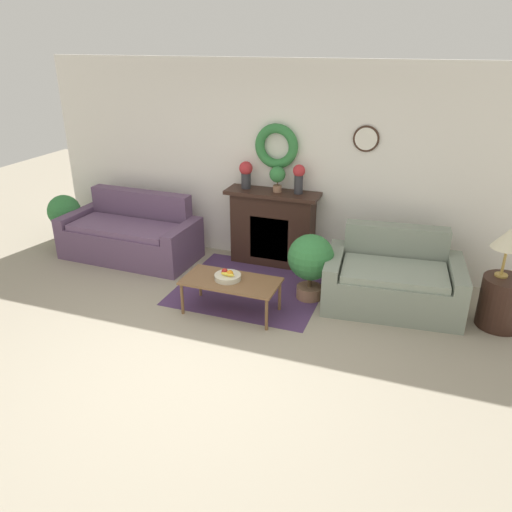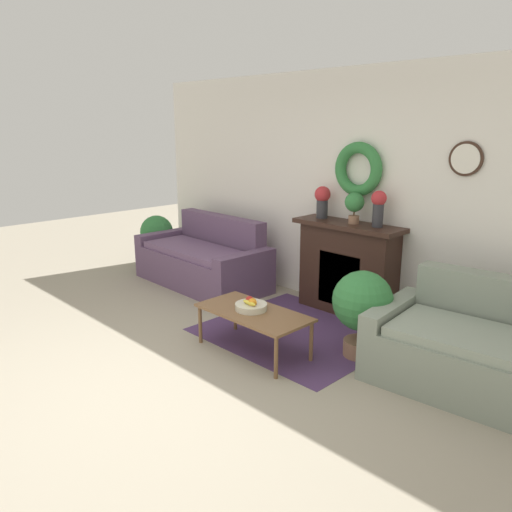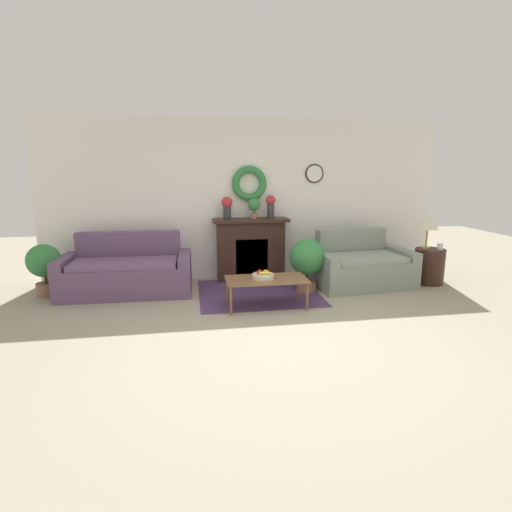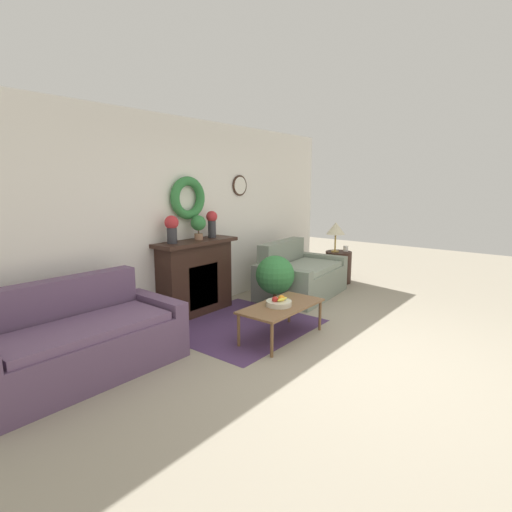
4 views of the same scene
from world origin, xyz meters
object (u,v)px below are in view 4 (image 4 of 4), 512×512
object	(u,v)px
fruit_bowl	(279,302)
vase_on_mantel_right	(212,222)
table_lamp	(336,229)
potted_plant_floor_by_loveseat	(275,277)
loveseat_right	(300,276)
mug	(346,249)
couch_left	(79,343)
side_table_by_loveseat	(338,267)
potted_plant_on_mantel	(198,224)
fireplace	(196,277)
coffee_table	(282,308)
vase_on_mantel_left	(172,227)

from	to	relation	value
fruit_bowl	vase_on_mantel_right	world-z (taller)	vase_on_mantel_right
table_lamp	potted_plant_floor_by_loveseat	distance (m)	2.13
fruit_bowl	potted_plant_floor_by_loveseat	size ratio (longest dim) A/B	0.37
loveseat_right	mug	xyz separation A→B (m)	(1.28, -0.18, 0.32)
couch_left	side_table_by_loveseat	distance (m)	4.85
table_lamp	potted_plant_floor_by_loveseat	bearing A→B (deg)	-176.27
potted_plant_floor_by_loveseat	vase_on_mantel_right	bearing A→B (deg)	115.98
vase_on_mantel_right	fruit_bowl	bearing A→B (deg)	-104.97
loveseat_right	table_lamp	xyz separation A→B (m)	(1.11, -0.05, 0.69)
vase_on_mantel_right	potted_plant_on_mantel	xyz separation A→B (m)	(-0.28, -0.02, -0.01)
potted_plant_floor_by_loveseat	mug	bearing A→B (deg)	0.08
loveseat_right	mug	distance (m)	1.33
fireplace	vase_on_mantel_right	distance (m)	0.82
fireplace	potted_plant_on_mantel	distance (m)	0.73
fireplace	loveseat_right	world-z (taller)	fireplace
fireplace	coffee_table	distance (m)	1.48
coffee_table	loveseat_right	bearing A→B (deg)	25.96
mug	vase_on_mantel_left	xyz separation A→B (m)	(-3.37, 0.83, 0.63)
coffee_table	vase_on_mantel_left	world-z (taller)	vase_on_mantel_left
loveseat_right	fruit_bowl	distance (m)	1.94
potted_plant_on_mantel	vase_on_mantel_right	bearing A→B (deg)	4.03
fruit_bowl	vase_on_mantel_right	size ratio (longest dim) A/B	0.79
fruit_bowl	vase_on_mantel_left	xyz separation A→B (m)	(-0.34, 1.47, 0.81)
side_table_by_loveseat	table_lamp	size ratio (longest dim) A/B	1.06
fireplace	mug	distance (m)	3.10
potted_plant_floor_by_loveseat	potted_plant_on_mantel	bearing A→B (deg)	130.29
fireplace	coffee_table	bearing A→B (deg)	-90.27
vase_on_mantel_left	potted_plant_floor_by_loveseat	world-z (taller)	vase_on_mantel_left
vase_on_mantel_left	fireplace	bearing A→B (deg)	-0.82
vase_on_mantel_left	mug	bearing A→B (deg)	-13.86
potted_plant_on_mantel	fruit_bowl	bearing A→B (deg)	-94.31
side_table_by_loveseat	vase_on_mantel_left	xyz separation A→B (m)	(-3.26, 0.75, 0.97)
couch_left	side_table_by_loveseat	xyz separation A→B (m)	(4.85, -0.26, -0.03)
fireplace	coffee_table	world-z (taller)	fireplace
loveseat_right	side_table_by_loveseat	distance (m)	1.18
vase_on_mantel_left	potted_plant_on_mantel	world-z (taller)	vase_on_mantel_left
fireplace	fruit_bowl	distance (m)	1.47
fireplace	couch_left	xyz separation A→B (m)	(-1.97, -0.48, -0.21)
mug	table_lamp	bearing A→B (deg)	141.84
coffee_table	fruit_bowl	bearing A→B (deg)	166.88
coffee_table	vase_on_mantel_left	distance (m)	1.77
couch_left	table_lamp	bearing A→B (deg)	-1.14
couch_left	mug	size ratio (longest dim) A/B	19.50
fruit_bowl	mug	size ratio (longest dim) A/B	3.04
loveseat_right	vase_on_mantel_right	distance (m)	1.79
loveseat_right	potted_plant_floor_by_loveseat	distance (m)	0.99
loveseat_right	potted_plant_floor_by_loveseat	xyz separation A→B (m)	(-0.95, -0.19, 0.19)
vase_on_mantel_left	vase_on_mantel_right	xyz separation A→B (m)	(0.73, 0.00, 0.01)
coffee_table	vase_on_mantel_right	bearing A→B (deg)	76.63
vase_on_mantel_right	potted_plant_floor_by_loveseat	xyz separation A→B (m)	(0.41, -0.83, -0.77)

